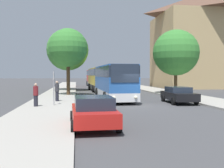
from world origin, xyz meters
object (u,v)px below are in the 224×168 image
at_px(bus_front, 113,82).
at_px(bus_middle, 99,79).
at_px(parked_car_right_near, 179,94).
at_px(pedestrian_waiting_near, 57,91).
at_px(tree_left_far, 68,50).
at_px(bus_rear, 94,78).
at_px(tree_right_near, 176,53).
at_px(bus_stop_sign, 54,84).
at_px(tree_left_near, 68,48).
at_px(pedestrian_waiting_far, 36,95).
at_px(parked_car_left_curb, 93,111).

relative_size(bus_front, bus_middle, 0.97).
xyz_separation_m(parked_car_right_near, pedestrian_waiting_near, (-10.37, 1.60, 0.29)).
bearing_deg(pedestrian_waiting_near, bus_middle, -95.85).
bearing_deg(pedestrian_waiting_near, bus_front, -144.97).
height_order(pedestrian_waiting_near, tree_left_far, tree_left_far).
height_order(bus_rear, tree_right_near, tree_right_near).
distance_m(bus_stop_sign, tree_left_near, 10.61).
xyz_separation_m(bus_middle, bus_stop_sign, (-5.11, -18.78, -0.05)).
bearing_deg(pedestrian_waiting_far, parked_car_right_near, -30.75).
height_order(bus_middle, parked_car_left_curb, bus_middle).
height_order(bus_stop_sign, tree_left_near, tree_left_near).
distance_m(bus_front, parked_car_right_near, 6.50).
xyz_separation_m(bus_rear, pedestrian_waiting_near, (-5.33, -31.05, -0.78)).
bearing_deg(parked_car_left_curb, bus_middle, 82.78).
bearing_deg(parked_car_right_near, bus_rear, -79.28).
height_order(bus_rear, tree_left_far, tree_left_far).
bearing_deg(bus_stop_sign, parked_car_right_near, 6.57).
bearing_deg(pedestrian_waiting_near, tree_left_far, -79.61).
bearing_deg(bus_front, bus_stop_sign, -138.13).
height_order(bus_front, tree_left_far, tree_left_far).
xyz_separation_m(pedestrian_waiting_near, tree_left_near, (0.76, 7.11, 4.43)).
bearing_deg(tree_left_near, tree_left_far, 92.11).
relative_size(bus_front, bus_rear, 0.99).
distance_m(bus_middle, bus_stop_sign, 19.47).
xyz_separation_m(tree_left_near, tree_right_near, (12.83, 0.16, -0.38)).
distance_m(parked_car_right_near, bus_stop_sign, 10.53).
xyz_separation_m(bus_stop_sign, pedestrian_waiting_far, (-1.22, -0.79, -0.75)).
height_order(parked_car_left_curb, tree_left_near, tree_left_near).
relative_size(parked_car_right_near, tree_right_near, 0.59).
bearing_deg(bus_rear, parked_car_right_near, -82.63).
distance_m(bus_stop_sign, pedestrian_waiting_far, 1.63).
bearing_deg(bus_front, parked_car_right_near, -38.90).
height_order(pedestrian_waiting_far, tree_left_far, tree_left_far).
bearing_deg(pedestrian_waiting_near, tree_right_near, -140.10).
bearing_deg(tree_left_far, tree_left_near, -87.89).
bearing_deg(bus_stop_sign, bus_rear, 80.98).
distance_m(bus_middle, tree_right_near, 12.62).
bearing_deg(pedestrian_waiting_near, parked_car_right_near, -177.04).
distance_m(bus_middle, parked_car_left_curb, 27.14).
height_order(bus_front, tree_left_near, tree_left_near).
xyz_separation_m(tree_left_near, tree_left_far, (-0.36, 9.75, 0.71)).
height_order(tree_left_far, tree_right_near, tree_left_far).
bearing_deg(bus_front, tree_right_near, 29.16).
bearing_deg(tree_left_near, parked_car_right_near, -42.18).
xyz_separation_m(bus_front, tree_right_near, (8.33, 5.01, 3.32)).
height_order(bus_rear, tree_left_near, tree_left_near).
xyz_separation_m(bus_front, tree_left_near, (-4.50, 4.85, 3.70)).
bearing_deg(parked_car_right_near, tree_left_far, -59.66).
distance_m(bus_rear, tree_right_near, 25.38).
height_order(bus_stop_sign, tree_right_near, tree_right_near).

